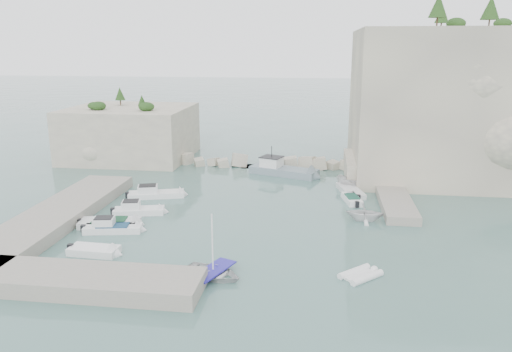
# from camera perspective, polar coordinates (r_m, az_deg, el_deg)

# --- Properties ---
(ground) EXTENTS (400.00, 400.00, 0.00)m
(ground) POSITION_cam_1_polar(r_m,az_deg,el_deg) (43.25, -1.06, -5.86)
(ground) COLOR #4B716B
(ground) RESTS_ON ground
(cliff_east) EXTENTS (26.00, 22.00, 17.00)m
(cliff_east) POSITION_cam_1_polar(r_m,az_deg,el_deg) (65.55, 22.69, 7.75)
(cliff_east) COLOR beige
(cliff_east) RESTS_ON ground
(cliff_terrace) EXTENTS (8.00, 10.00, 2.50)m
(cliff_terrace) POSITION_cam_1_polar(r_m,az_deg,el_deg) (60.05, 13.96, 0.86)
(cliff_terrace) COLOR beige
(cliff_terrace) RESTS_ON ground
(outcrop_west) EXTENTS (16.00, 14.00, 7.00)m
(outcrop_west) POSITION_cam_1_polar(r_m,az_deg,el_deg) (71.05, -14.14, 4.82)
(outcrop_west) COLOR beige
(outcrop_west) RESTS_ON ground
(quay_west) EXTENTS (5.00, 24.00, 1.10)m
(quay_west) POSITION_cam_1_polar(r_m,az_deg,el_deg) (47.69, -21.96, -4.28)
(quay_west) COLOR #9E9689
(quay_west) RESTS_ON ground
(quay_south) EXTENTS (18.00, 4.00, 1.10)m
(quay_south) POSITION_cam_1_polar(r_m,az_deg,el_deg) (35.13, -21.03, -11.01)
(quay_south) COLOR #9E9689
(quay_south) RESTS_ON ground
(ledge_east) EXTENTS (3.00, 16.00, 0.80)m
(ledge_east) POSITION_cam_1_polar(r_m,az_deg,el_deg) (52.67, 15.33, -2.13)
(ledge_east) COLOR #9E9689
(ledge_east) RESTS_ON ground
(breakwater) EXTENTS (28.00, 3.00, 1.40)m
(breakwater) POSITION_cam_1_polar(r_m,az_deg,el_deg) (64.09, 1.02, 1.66)
(breakwater) COLOR beige
(breakwater) RESTS_ON ground
(motorboat_a) EXTENTS (6.47, 3.52, 1.40)m
(motorboat_a) POSITION_cam_1_polar(r_m,az_deg,el_deg) (52.60, -11.31, -2.36)
(motorboat_a) COLOR white
(motorboat_a) RESTS_ON ground
(motorboat_b) EXTENTS (5.30, 2.75, 1.40)m
(motorboat_b) POSITION_cam_1_polar(r_m,az_deg,el_deg) (47.81, -13.21, -4.22)
(motorboat_b) COLOR white
(motorboat_b) RESTS_ON ground
(motorboat_c) EXTENTS (5.88, 2.87, 0.70)m
(motorboat_c) POSITION_cam_1_polar(r_m,az_deg,el_deg) (45.31, -16.35, -5.51)
(motorboat_c) COLOR silver
(motorboat_c) RESTS_ON ground
(motorboat_d) EXTENTS (5.41, 2.47, 1.40)m
(motorboat_d) POSITION_cam_1_polar(r_m,az_deg,el_deg) (43.89, -16.00, -6.15)
(motorboat_d) COLOR white
(motorboat_d) RESTS_ON ground
(motorboat_e) EXTENTS (4.14, 1.87, 0.70)m
(motorboat_e) POSITION_cam_1_polar(r_m,az_deg,el_deg) (39.88, -18.00, -8.46)
(motorboat_e) COLOR white
(motorboat_e) RESTS_ON ground
(rowboat) EXTENTS (5.00, 4.35, 0.87)m
(rowboat) POSITION_cam_1_polar(r_m,az_deg,el_deg) (34.63, -4.91, -11.40)
(rowboat) COLOR silver
(rowboat) RESTS_ON ground
(inflatable_dinghy) EXTENTS (3.24, 3.19, 0.44)m
(inflatable_dinghy) POSITION_cam_1_polar(r_m,az_deg,el_deg) (35.19, 11.84, -11.24)
(inflatable_dinghy) COLOR white
(inflatable_dinghy) RESTS_ON ground
(tender_east_a) EXTENTS (3.56, 3.14, 1.76)m
(tender_east_a) POSITION_cam_1_polar(r_m,az_deg,el_deg) (45.85, 12.28, -5.00)
(tender_east_a) COLOR silver
(tender_east_a) RESTS_ON ground
(tender_east_b) EXTENTS (2.15, 4.13, 0.70)m
(tender_east_b) POSITION_cam_1_polar(r_m,az_deg,el_deg) (50.89, 10.88, -2.93)
(tender_east_b) COLOR white
(tender_east_b) RESTS_ON ground
(tender_east_c) EXTENTS (3.09, 5.79, 0.70)m
(tender_east_c) POSITION_cam_1_polar(r_m,az_deg,el_deg) (53.71, 10.75, -1.98)
(tender_east_c) COLOR silver
(tender_east_c) RESTS_ON ground
(tender_east_d) EXTENTS (4.58, 2.53, 1.67)m
(tender_east_d) POSITION_cam_1_polar(r_m,az_deg,el_deg) (55.53, 11.36, -1.45)
(tender_east_d) COLOR silver
(tender_east_d) RESTS_ON ground
(work_boat) EXTENTS (9.43, 5.63, 2.20)m
(work_boat) POSITION_cam_1_polar(r_m,az_deg,el_deg) (60.48, 3.19, 0.16)
(work_boat) COLOR slate
(work_boat) RESTS_ON ground
(rowboat_mast) EXTENTS (0.10, 0.10, 4.20)m
(rowboat_mast) POSITION_cam_1_polar(r_m,az_deg,el_deg) (33.59, -5.01, -7.52)
(rowboat_mast) COLOR white
(rowboat_mast) RESTS_ON rowboat
(vegetation) EXTENTS (53.48, 13.88, 13.40)m
(vegetation) POSITION_cam_1_polar(r_m,az_deg,el_deg) (65.50, 18.68, 16.39)
(vegetation) COLOR #1E4219
(vegetation) RESTS_ON ground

